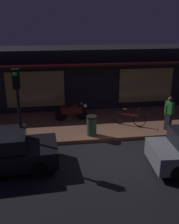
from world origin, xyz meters
The scene contains 8 objects.
ground_plane centered at (0.00, 0.00, 0.00)m, with size 60.00×60.00×0.00m, color black.
sidewalk_slab centered at (0.00, 3.00, 0.07)m, with size 18.00×4.00×0.15m, color brown.
storefront_building centered at (0.00, 6.39, 1.80)m, with size 18.00×3.30×3.60m.
motorcycle centered at (-1.30, 3.46, 0.65)m, with size 1.70×0.55×0.97m.
bicycle_parked centered at (1.48, 2.38, 0.51)m, with size 1.48×0.83×0.91m.
person_bystander centered at (3.13, 1.53, 1.03)m, with size 0.57×0.44×1.67m.
trash_bin centered at (-0.56, 1.50, 0.62)m, with size 0.48×0.48×0.93m.
traffic_light_pole centered at (-3.50, -0.14, 2.48)m, with size 0.24×0.33×3.60m.
Camera 1 is at (-2.24, -9.38, 5.28)m, focal length 41.91 mm.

